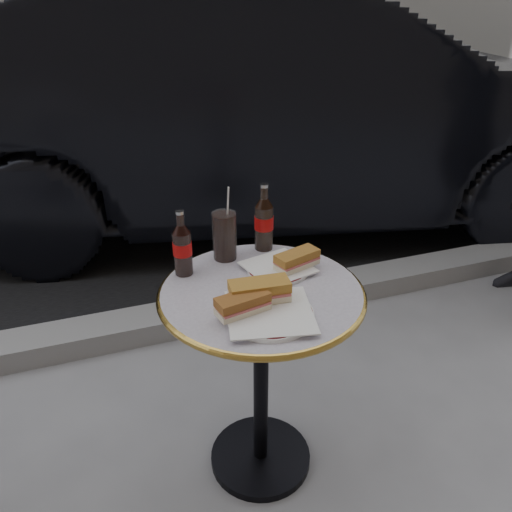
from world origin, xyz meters
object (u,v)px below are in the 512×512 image
object	(u,v)px
bistro_table	(261,383)
cola_glass	(225,236)
cola_bottle_left	(182,243)
plate_right	(278,269)
parked_car	(279,107)
cola_bottle_right	(264,217)
plate_left	(270,314)

from	to	relation	value
bistro_table	cola_glass	distance (m)	0.50
cola_bottle_left	plate_right	bearing A→B (deg)	-15.78
cola_glass	parked_car	size ratio (longest dim) A/B	0.03
bistro_table	cola_bottle_right	bearing A→B (deg)	68.64
bistro_table	cola_bottle_right	size ratio (longest dim) A/B	3.13
bistro_table	cola_bottle_right	distance (m)	0.55
plate_right	cola_bottle_left	xyz separation A→B (m)	(-0.28, 0.08, 0.10)
plate_right	cola_glass	world-z (taller)	cola_glass
cola_bottle_right	plate_right	bearing A→B (deg)	-94.02
cola_bottle_right	parked_car	world-z (taller)	parked_car
bistro_table	plate_right	xyz separation A→B (m)	(0.09, 0.09, 0.37)
plate_left	bistro_table	bearing A→B (deg)	79.24
cola_bottle_right	cola_glass	distance (m)	0.15
plate_right	cola_glass	distance (m)	0.21
plate_left	cola_bottle_left	xyz separation A→B (m)	(-0.17, 0.31, 0.10)
plate_left	plate_right	xyz separation A→B (m)	(0.11, 0.23, -0.00)
bistro_table	parked_car	size ratio (longest dim) A/B	0.15
bistro_table	plate_left	xyz separation A→B (m)	(-0.03, -0.14, 0.37)
cola_bottle_right	bistro_table	bearing A→B (deg)	-111.36
bistro_table	plate_left	world-z (taller)	plate_left
cola_bottle_right	plate_left	bearing A→B (deg)	-107.72
plate_left	plate_right	bearing A→B (deg)	63.65
cola_glass	plate_right	bearing A→B (deg)	-45.76
bistro_table	cola_glass	bearing A→B (deg)	101.64
plate_right	parked_car	size ratio (longest dim) A/B	0.04
cola_bottle_left	parked_car	xyz separation A→B (m)	(1.07, 1.91, -0.03)
plate_left	cola_bottle_left	distance (m)	0.37
cola_bottle_left	cola_glass	bearing A→B (deg)	20.77
parked_car	cola_glass	bearing A→B (deg)	166.32
bistro_table	parked_car	world-z (taller)	parked_car
bistro_table	cola_glass	world-z (taller)	cola_glass
plate_left	cola_bottle_right	bearing A→B (deg)	72.28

